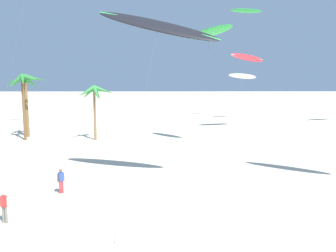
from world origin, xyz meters
name	(u,v)px	position (x,y,z in m)	size (l,w,h in m)	color
palm_tree_0	(23,85)	(-17.55, 42.04, 6.41)	(3.68, 3.40, 7.74)	brown
palm_tree_1	(25,86)	(-18.14, 44.23, 6.20)	(5.14, 4.95, 7.71)	brown
palm_tree_2	(94,95)	(-9.38, 42.12, 5.25)	(4.29, 3.92, 6.43)	olive
flying_kite_3	(247,57)	(9.78, 49.40, 9.84)	(5.75, 11.04, 10.72)	red
flying_kite_4	(242,76)	(11.52, 60.71, 7.25)	(6.04, 9.67, 7.97)	white
flying_kite_5	(246,11)	(11.59, 59.62, 17.51)	(4.97, 11.43, 18.24)	green
flying_kite_6	(210,32)	(3.44, 38.63, 12.01)	(5.04, 5.28, 12.87)	green
flying_kite_8	(158,26)	(-1.67, 24.99, 10.98)	(8.66, 11.06, 12.52)	black
person_foreground_walker	(61,180)	(-8.05, 23.00, 0.91)	(0.41, 0.36, 1.66)	red
person_near_left	(4,206)	(-9.68, 18.19, 0.95)	(0.50, 0.26, 1.73)	slate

